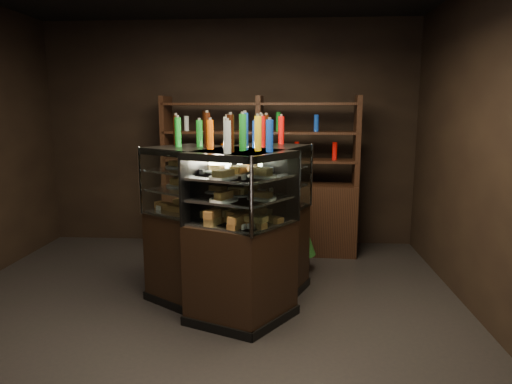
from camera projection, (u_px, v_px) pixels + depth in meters
ground at (195, 320)px, 4.02m from camera, size 5.00×5.00×0.00m
room_shell at (189, 96)px, 3.68m from camera, size 5.02×5.02×3.01m
display_case at (235, 254)px, 4.26m from camera, size 1.65×1.53×1.50m
food_display at (235, 188)px, 4.14m from camera, size 1.21×1.24×0.46m
bottles_top at (234, 133)px, 4.06m from camera, size 1.05×1.10×0.30m
potted_conifer at (298, 229)px, 5.18m from camera, size 0.41×0.41×0.87m
back_shelving at (259, 206)px, 5.90m from camera, size 2.49×0.54×2.00m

